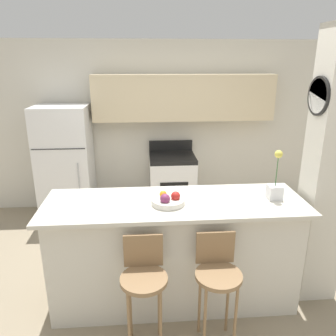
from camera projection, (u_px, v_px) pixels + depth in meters
name	position (u px, v px, depth m)	size (l,w,h in m)	color
ground_plane	(174.00, 297.00, 3.27)	(14.00, 14.00, 0.00)	gray
wall_back	(169.00, 116.00, 4.95)	(5.60, 0.38, 2.55)	silver
pillar_right	(328.00, 172.00, 2.99)	(0.38, 0.33, 2.55)	silver
counter_bar	(174.00, 252.00, 3.11)	(2.36, 0.76, 1.05)	silver
refrigerator	(66.00, 163.00, 4.75)	(0.74, 0.66, 1.66)	white
stove_range	(172.00, 184.00, 5.00)	(0.67, 0.63, 1.07)	white
bar_stool_left	(144.00, 278.00, 2.55)	(0.37, 0.37, 0.95)	olive
bar_stool_right	(217.00, 275.00, 2.59)	(0.37, 0.37, 0.95)	olive
orchid_vase	(275.00, 186.00, 2.96)	(0.12, 0.12, 0.46)	white
fruit_bowl	(168.00, 200.00, 2.87)	(0.30, 0.30, 0.12)	silver
trash_bin	(108.00, 209.00, 4.79)	(0.28, 0.28, 0.38)	#59595B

